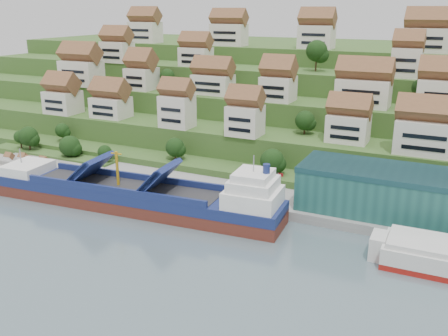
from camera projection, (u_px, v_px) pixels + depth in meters
The scene contains 10 objects.
ground at pixel (186, 217), 112.66m from camera, with size 300.00×300.00×0.00m, color slate.
quay at pixel (292, 205), 116.93m from camera, with size 180.00×14.00×2.20m, color gray.
pebble_beach at pixel (35, 167), 146.71m from camera, with size 45.00×20.00×1.00m, color gray.
hillside at pixel (315, 98), 198.13m from camera, with size 260.00×128.00×31.00m.
hillside_village at pixel (283, 78), 155.99m from camera, with size 157.35×63.59×28.31m.
hillside_trees at pixel (234, 108), 149.05m from camera, with size 138.75×62.27×32.38m.
warehouse at pixel (444, 199), 103.57m from camera, with size 60.00×15.00×10.00m, color #205953.
flagpole at pixel (278, 187), 111.64m from camera, with size 1.28×0.16×8.00m.
beach_huts at pixel (26, 162), 145.97m from camera, with size 14.40×3.70×2.20m.
cargo_ship at pixel (140, 197), 116.20m from camera, with size 73.03×16.37×15.99m.
Camera 1 is at (52.65, -89.77, 45.37)m, focal length 40.00 mm.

